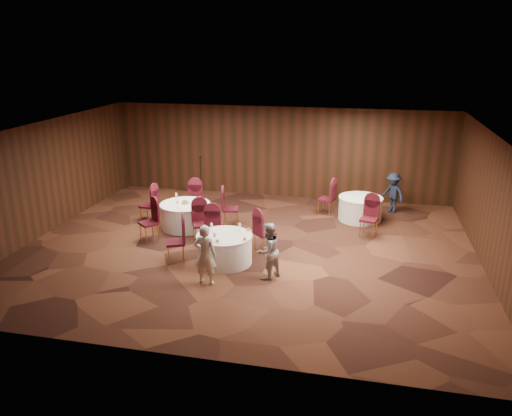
% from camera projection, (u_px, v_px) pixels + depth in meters
% --- Properties ---
extents(ground, '(12.00, 12.00, 0.00)m').
position_uv_depth(ground, '(247.00, 248.00, 13.52)').
color(ground, black).
rests_on(ground, ground).
extents(room_shell, '(12.00, 12.00, 12.00)m').
position_uv_depth(room_shell, '(247.00, 178.00, 12.90)').
color(room_shell, silver).
rests_on(room_shell, ground).
extents(table_main, '(1.40, 1.40, 0.74)m').
position_uv_depth(table_main, '(224.00, 249.00, 12.54)').
color(table_main, silver).
rests_on(table_main, ground).
extents(table_left, '(1.51, 1.51, 0.74)m').
position_uv_depth(table_left, '(186.00, 215.00, 14.95)').
color(table_left, silver).
rests_on(table_left, ground).
extents(table_right, '(1.36, 1.36, 0.74)m').
position_uv_depth(table_right, '(360.00, 208.00, 15.58)').
color(table_right, silver).
rests_on(table_right, ground).
extents(chairs_main, '(2.80, 1.99, 1.00)m').
position_uv_depth(chairs_main, '(219.00, 233.00, 13.21)').
color(chairs_main, '#3B0B10').
rests_on(chairs_main, ground).
extents(chairs_left, '(3.16, 3.21, 1.00)m').
position_uv_depth(chairs_left, '(186.00, 211.00, 14.93)').
color(chairs_left, '#3B0B10').
rests_on(chairs_left, ground).
extents(chairs_right, '(1.99, 2.34, 1.00)m').
position_uv_depth(chairs_right, '(346.00, 208.00, 15.18)').
color(chairs_right, '#3B0B10').
rests_on(chairs_right, ground).
extents(tabletop_main, '(1.09, 1.07, 0.22)m').
position_uv_depth(tabletop_main, '(228.00, 233.00, 12.32)').
color(tabletop_main, silver).
rests_on(tabletop_main, table_main).
extents(tabletop_left, '(0.90, 0.78, 0.22)m').
position_uv_depth(tabletop_left, '(185.00, 201.00, 14.81)').
color(tabletop_left, silver).
rests_on(tabletop_left, table_left).
extents(tabletop_right, '(0.08, 0.08, 0.22)m').
position_uv_depth(tabletop_right, '(367.00, 195.00, 15.18)').
color(tabletop_right, silver).
rests_on(tabletop_right, table_right).
extents(mic_stand, '(0.24, 0.24, 1.64)m').
position_uv_depth(mic_stand, '(201.00, 190.00, 17.15)').
color(mic_stand, black).
rests_on(mic_stand, ground).
extents(woman_a, '(0.54, 0.37, 1.44)m').
position_uv_depth(woman_a, '(205.00, 255.00, 11.34)').
color(woman_a, silver).
rests_on(woman_a, ground).
extents(woman_b, '(0.81, 0.85, 1.38)m').
position_uv_depth(woman_b, '(268.00, 251.00, 11.62)').
color(woman_b, '#ABABB0').
rests_on(woman_b, ground).
extents(man_c, '(0.96, 0.95, 1.32)m').
position_uv_depth(man_c, '(393.00, 193.00, 16.16)').
color(man_c, '#161D31').
rests_on(man_c, ground).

